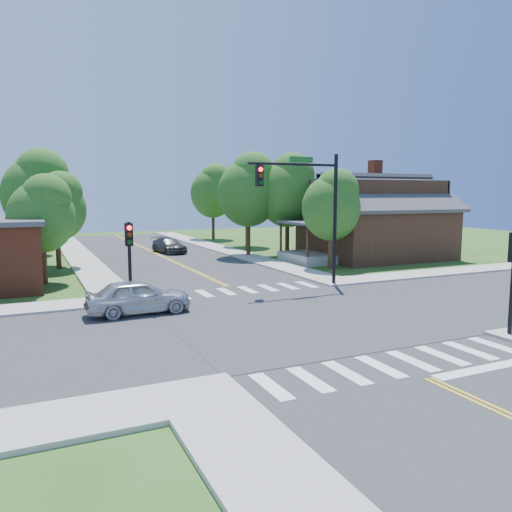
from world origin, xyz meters
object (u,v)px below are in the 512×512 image
signal_mast_ne (309,198)px  signal_pole_nw (129,247)px  car_dgrey (169,246)px  car_silver (138,297)px  house_ne (375,216)px

signal_mast_ne → signal_pole_nw: signal_mast_ne is taller
signal_mast_ne → car_dgrey: 19.13m
signal_mast_ne → signal_pole_nw: (-9.51, -0.01, -2.19)m
signal_mast_ne → signal_pole_nw: size_ratio=1.89×
signal_mast_ne → car_silver: 10.69m
car_silver → car_dgrey: (6.84, 20.70, -0.10)m
signal_pole_nw → car_silver: size_ratio=0.87×
signal_mast_ne → signal_pole_nw: bearing=-179.9°
car_silver → signal_pole_nw: bearing=-3.0°
signal_mast_ne → car_silver: size_ratio=1.65×
signal_pole_nw → car_dgrey: bearing=70.0°
house_ne → signal_mast_ne: bearing=-142.3°
car_dgrey → signal_mast_ne: bearing=-89.8°
signal_mast_ne → car_silver: (-9.61, -2.24, -4.11)m
house_ne → car_silver: 23.63m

